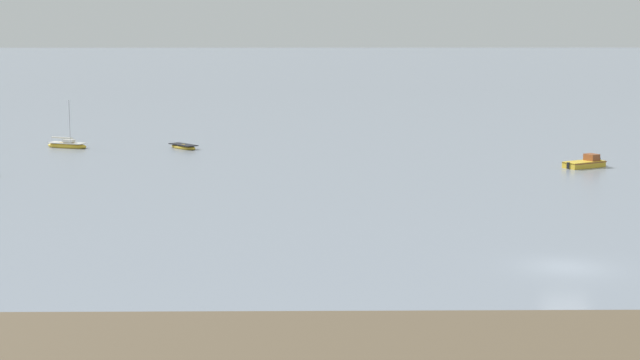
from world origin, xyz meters
The scene contains 4 objects.
ground_plane centered at (0.00, 0.00, 0.00)m, with size 800.00×800.00×0.00m, color gray.
rowboat_moored_0 centered at (-26.33, 51.88, 0.16)m, with size 3.48×3.74×0.60m.
sailboat_moored_2 centered at (-38.27, 52.78, 0.22)m, with size 4.76×3.07×5.12m.
motorboat_moored_1 centered at (11.35, 38.13, 0.26)m, with size 4.64×3.61×1.70m.
Camera 1 is at (-13.92, -55.11, 13.26)m, focal length 59.69 mm.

